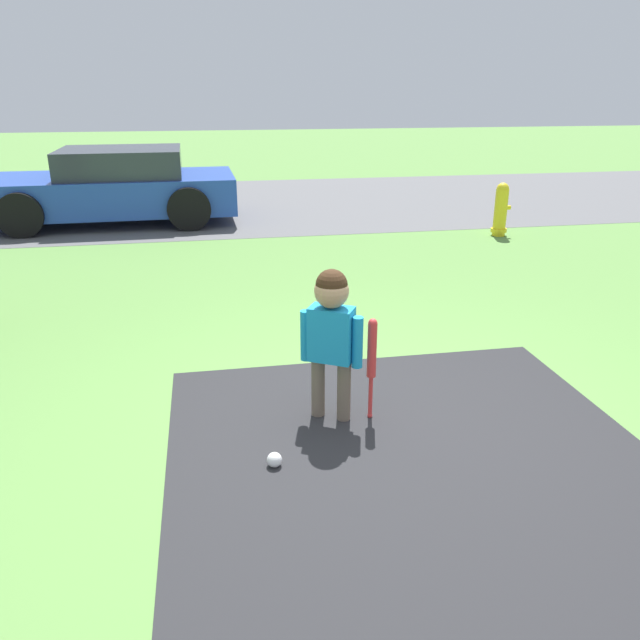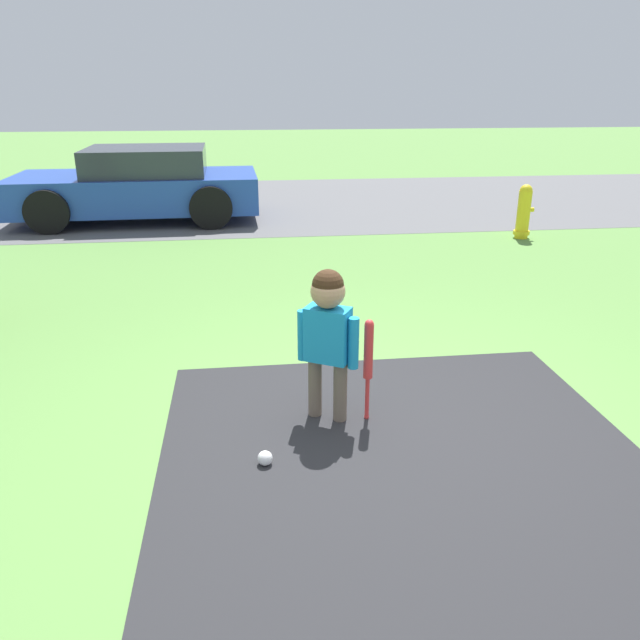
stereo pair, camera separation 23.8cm
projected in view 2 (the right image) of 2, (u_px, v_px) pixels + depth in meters
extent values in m
plane|color=#5B8C42|center=(370.00, 423.00, 4.14)|extent=(60.00, 60.00, 0.00)
cube|color=#59595B|center=(283.00, 202.00, 12.05)|extent=(40.00, 6.00, 0.01)
cylinder|color=#6B5B4C|center=(315.00, 387.00, 4.18)|extent=(0.09, 0.09, 0.42)
cylinder|color=#6B5B4C|center=(340.00, 391.00, 4.11)|extent=(0.09, 0.09, 0.42)
cube|color=#198CC6|center=(328.00, 334.00, 4.01)|extent=(0.32, 0.28, 0.36)
cylinder|color=#198CC6|center=(303.00, 335.00, 4.09)|extent=(0.07, 0.07, 0.34)
cylinder|color=#198CC6|center=(353.00, 343.00, 3.96)|extent=(0.07, 0.07, 0.34)
sphere|color=tan|center=(328.00, 291.00, 3.91)|extent=(0.22, 0.22, 0.22)
sphere|color=#382314|center=(328.00, 285.00, 3.89)|extent=(0.20, 0.20, 0.20)
sphere|color=red|center=(367.00, 417.00, 4.19)|extent=(0.03, 0.03, 0.03)
cylinder|color=red|center=(367.00, 398.00, 4.15)|extent=(0.03, 0.03, 0.31)
cylinder|color=red|center=(369.00, 351.00, 4.03)|extent=(0.06, 0.06, 0.38)
sphere|color=red|center=(369.00, 324.00, 3.96)|extent=(0.06, 0.06, 0.06)
sphere|color=white|center=(265.00, 458.00, 3.67)|extent=(0.09, 0.09, 0.09)
cylinder|color=yellow|center=(523.00, 215.00, 9.08)|extent=(0.19, 0.19, 0.69)
sphere|color=yellow|center=(526.00, 191.00, 8.96)|extent=(0.18, 0.18, 0.18)
cylinder|color=yellow|center=(521.00, 232.00, 9.18)|extent=(0.24, 0.24, 0.06)
cylinder|color=yellow|center=(531.00, 210.00, 9.07)|extent=(0.08, 0.07, 0.07)
cube|color=#2347AD|center=(137.00, 192.00, 10.32)|extent=(3.95, 1.91, 0.57)
cube|color=#2D333D|center=(146.00, 161.00, 10.17)|extent=(1.91, 1.65, 0.42)
cylinder|color=black|center=(47.00, 212.00, 9.35)|extent=(0.67, 0.19, 0.67)
cylinder|color=black|center=(74.00, 193.00, 11.06)|extent=(0.67, 0.19, 0.67)
cylinder|color=black|center=(211.00, 208.00, 9.68)|extent=(0.67, 0.19, 0.67)
cylinder|color=black|center=(213.00, 190.00, 11.39)|extent=(0.67, 0.19, 0.67)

